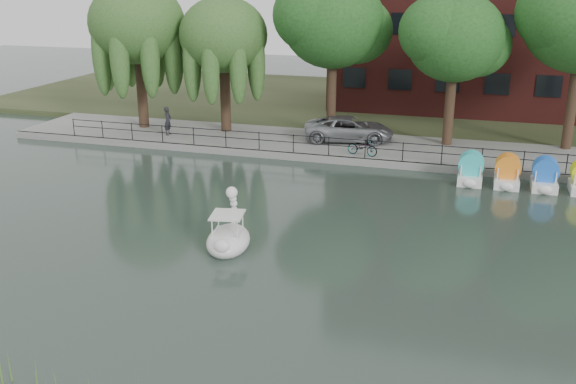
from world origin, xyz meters
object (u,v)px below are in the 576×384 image
at_px(minivan, 349,127).
at_px(swan_boat, 229,236).
at_px(bicycle, 362,146).
at_px(pedestrian, 168,119).

distance_m(minivan, swan_boat, 15.81).
bearing_deg(bicycle, minivan, 37.84).
xyz_separation_m(pedestrian, swan_boat, (9.61, -14.08, -0.92)).
distance_m(bicycle, swan_boat, 13.13).
bearing_deg(minivan, pedestrian, 87.54).
distance_m(minivan, pedestrian, 11.01).
xyz_separation_m(minivan, bicycle, (1.35, -2.89, -0.33)).
distance_m(bicycle, pedestrian, 12.31).
height_order(pedestrian, swan_boat, pedestrian).
relative_size(minivan, bicycle, 3.46).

